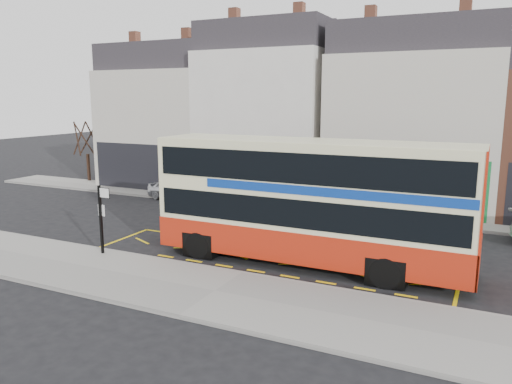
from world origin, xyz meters
The scene contains 14 objects.
ground centered at (0.00, 0.00, 0.00)m, with size 120.00×120.00×0.00m, color black.
pavement centered at (0.00, -2.30, 0.07)m, with size 40.00×4.00×0.15m, color gray.
kerb centered at (0.00, -0.38, 0.07)m, with size 40.00×0.15×0.15m, color gray.
far_pavement centered at (0.00, 11.00, 0.07)m, with size 50.00×3.00×0.15m, color gray.
road_markings centered at (0.00, 1.60, 0.01)m, with size 14.00×3.40×0.01m, color yellow, non-canonical shape.
terrace_far_left centered at (-13.50, 14.99, 4.82)m, with size 8.00×8.01×10.80m.
terrace_left centered at (-5.50, 14.99, 5.32)m, with size 8.00×8.01×11.80m.
terrace_green_shop centered at (3.50, 14.99, 5.07)m, with size 9.00×8.01×11.30m.
double_decker_bus centered at (1.74, 1.86, 2.47)m, with size 11.77×2.73×4.70m.
bus_stop_post centered at (-5.94, -0.84, 1.81)m, with size 0.68×0.12×2.73m.
car_silver centered at (-9.83, 9.67, 0.64)m, with size 1.52×3.77×1.29m, color silver.
car_grey centered at (-3.48, 8.81, 0.74)m, with size 1.56×4.47×1.47m, color #47484F.
street_tree_left centered at (-19.39, 12.34, 3.91)m, with size 2.66×2.66×5.74m.
street_tree_right centered at (3.53, 10.91, 3.48)m, with size 2.36×2.36×5.10m.
Camera 1 is at (7.73, -15.33, 6.24)m, focal length 35.00 mm.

